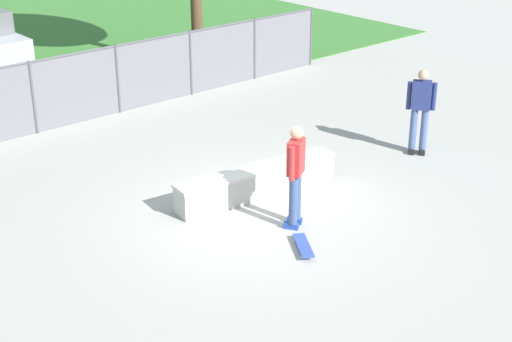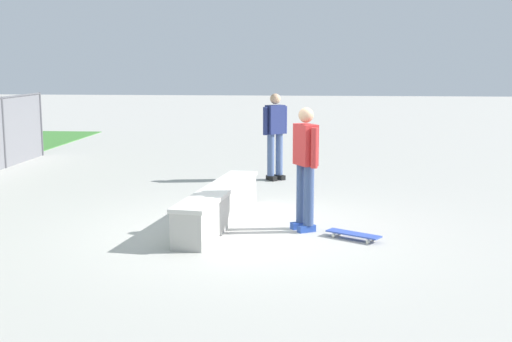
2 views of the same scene
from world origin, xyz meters
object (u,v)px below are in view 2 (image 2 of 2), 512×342
(skateboarder, at_px, (305,163))
(skateboard, at_px, (353,234))
(bystander, at_px, (275,132))
(concrete_ledge, at_px, (219,205))

(skateboarder, height_order, skateboard, skateboarder)
(skateboarder, bearing_deg, skateboard, -123.89)
(skateboarder, distance_m, skateboard, 1.26)
(skateboard, bearing_deg, bystander, 16.39)
(concrete_ledge, height_order, bystander, bystander)
(concrete_ledge, distance_m, skateboard, 2.17)
(skateboard, bearing_deg, skateboarder, 56.11)
(concrete_ledge, xyz_separation_m, bystander, (3.96, -0.63, 0.72))
(skateboarder, distance_m, bystander, 4.32)
(concrete_ledge, distance_m, bystander, 4.07)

